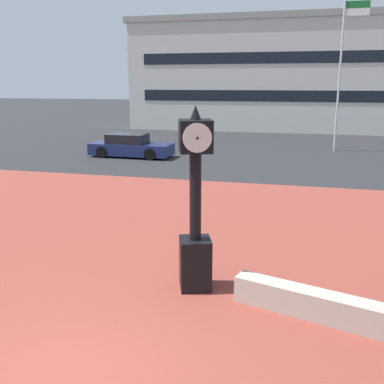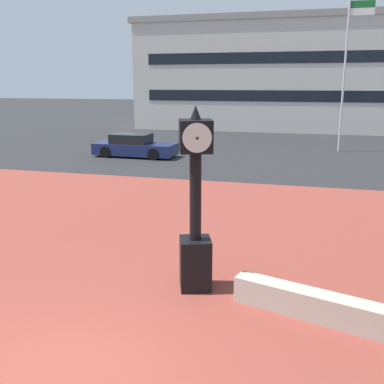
{
  "view_description": "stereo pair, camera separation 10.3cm",
  "coord_description": "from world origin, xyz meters",
  "views": [
    {
      "loc": [
        3.17,
        -4.71,
        4.07
      ],
      "look_at": [
        1.11,
        3.33,
        2.04
      ],
      "focal_mm": 41.97,
      "sensor_mm": 36.0,
      "label": 1
    },
    {
      "loc": [
        3.27,
        -4.68,
        4.07
      ],
      "look_at": [
        1.11,
        3.33,
        2.04
      ],
      "focal_mm": 41.97,
      "sensor_mm": 36.0,
      "label": 2
    }
  ],
  "objects": [
    {
      "name": "plaza_brick_paving",
      "position": [
        0.0,
        4.72,
        0.0
      ],
      "size": [
        44.0,
        17.44,
        0.01
      ],
      "primitive_type": "cube",
      "color": "brown",
      "rests_on": "ground"
    },
    {
      "name": "street_clock",
      "position": [
        1.14,
        3.47,
        1.59
      ],
      "size": [
        0.78,
        0.81,
        3.67
      ],
      "rotation": [
        0.0,
        0.0,
        0.35
      ],
      "color": "black",
      "rests_on": "ground"
    },
    {
      "name": "car_street_mid",
      "position": [
        -6.37,
        18.62,
        0.57
      ],
      "size": [
        4.64,
        1.91,
        1.28
      ],
      "rotation": [
        0.0,
        0.0,
        4.68
      ],
      "color": "navy",
      "rests_on": "ground"
    },
    {
      "name": "flagpole_primary",
      "position": [
        4.93,
        23.84,
        5.04
      ],
      "size": [
        1.44,
        0.14,
        8.82
      ],
      "color": "silver",
      "rests_on": "ground"
    },
    {
      "name": "civic_building",
      "position": [
        2.5,
        38.99,
        4.75
      ],
      "size": [
        30.07,
        12.21,
        9.48
      ],
      "color": "beige",
      "rests_on": "ground"
    },
    {
      "name": "planter_wall",
      "position": [
        3.58,
        2.79,
        0.25
      ],
      "size": [
        3.18,
        1.32,
        0.5
      ],
      "primitive_type": "cube",
      "rotation": [
        0.0,
        0.0,
        -0.3
      ],
      "color": "#ADA393",
      "rests_on": "ground"
    }
  ]
}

